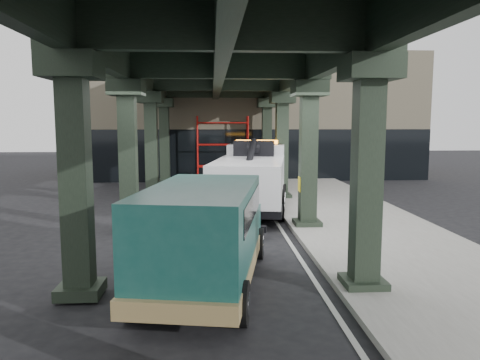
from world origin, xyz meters
name	(u,v)px	position (x,y,z in m)	size (l,w,h in m)	color
ground	(234,245)	(0.00, 0.00, 0.00)	(90.00, 90.00, 0.00)	black
sidewalk	(361,226)	(4.50, 2.00, 0.07)	(5.00, 40.00, 0.15)	gray
lane_stripe	(281,229)	(1.70, 2.00, 0.01)	(0.12, 38.00, 0.01)	silver
viaduct	(219,66)	(-0.40, 2.00, 5.46)	(7.40, 32.00, 6.40)	black
building	(249,117)	(2.00, 20.00, 4.00)	(22.00, 10.00, 8.00)	#C6B793
scaffolding	(223,148)	(0.00, 14.64, 2.11)	(3.08, 0.88, 4.00)	red
tow_truck	(253,174)	(1.10, 6.03, 1.45)	(3.91, 9.33, 2.98)	black
towed_van	(205,233)	(-0.82, -3.59, 1.25)	(3.12, 5.99, 2.32)	#12423C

